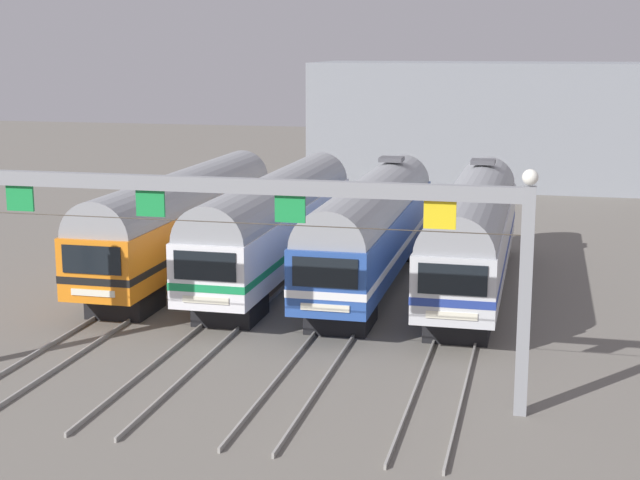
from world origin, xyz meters
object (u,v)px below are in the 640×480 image
commuter_train_orange (183,217)px  commuter_train_white (276,221)px  commuter_train_blue (372,225)px  commuter_train_silver (473,229)px  catenary_gantry (219,223)px

commuter_train_orange → commuter_train_white: bearing=0.0°
commuter_train_white → commuter_train_blue: commuter_train_blue is taller
commuter_train_white → commuter_train_silver: bearing=0.0°
commuter_train_blue → catenary_gantry: size_ratio=1.00×
catenary_gantry → commuter_train_orange: bearing=115.5°
commuter_train_silver → catenary_gantry: catenary_gantry is taller
commuter_train_orange → commuter_train_silver: bearing=0.0°
commuter_train_orange → commuter_train_silver: 12.89m
commuter_train_silver → commuter_train_white: bearing=-180.0°
commuter_train_white → catenary_gantry: (2.15, -13.49, 2.45)m
commuter_train_white → commuter_train_silver: commuter_train_silver is taller
commuter_train_blue → commuter_train_silver: same height
commuter_train_orange → commuter_train_blue: (8.59, 0.00, 0.00)m
commuter_train_white → commuter_train_silver: size_ratio=1.00×
commuter_train_orange → catenary_gantry: bearing=-64.5°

